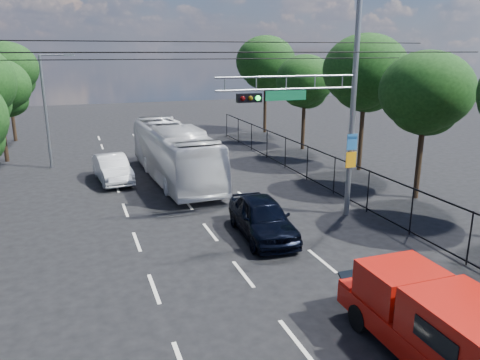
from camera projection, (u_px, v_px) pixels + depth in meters
name	position (u px, v px, depth m)	size (l,w,h in m)	color
ground	(296.00, 341.00, 12.10)	(120.00, 120.00, 0.00)	black
lane_markings	(179.00, 192.00, 24.80)	(6.12, 38.00, 0.01)	beige
signal_mast	(329.00, 100.00, 19.67)	(6.43, 0.39, 9.50)	slate
streetlight_left	(48.00, 106.00, 28.96)	(2.09, 0.22, 7.08)	slate
utility_wires	(201.00, 51.00, 18.19)	(22.00, 5.04, 0.74)	black
fence_right	(323.00, 170.00, 25.34)	(0.06, 34.03, 2.00)	black
tree_right_b	(426.00, 98.00, 22.58)	(4.50, 4.50, 7.31)	black
tree_right_c	(365.00, 77.00, 28.04)	(5.10, 5.10, 8.29)	black
tree_right_d	(305.00, 84.00, 34.49)	(4.32, 4.32, 7.02)	black
tree_right_e	(266.00, 66.00, 41.53)	(5.28, 5.28, 8.58)	black
tree_left_e	(7.00, 73.00, 37.48)	(4.92, 4.92, 7.99)	black
red_pickup	(435.00, 322.00, 11.01)	(2.08, 5.50, 2.03)	black
navy_hatchback	(262.00, 217.00, 18.72)	(1.91, 4.74, 1.61)	black
white_bus	(174.00, 153.00, 26.89)	(2.65, 11.34, 3.16)	silver
white_van	(112.00, 169.00, 26.70)	(1.60, 4.58, 1.51)	silver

